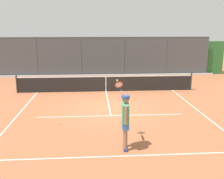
% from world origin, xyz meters
% --- Properties ---
extents(ground_plane, '(60.00, 60.00, 0.00)m').
position_xyz_m(ground_plane, '(0.00, 0.00, 0.00)').
color(ground_plane, '#A8603D').
extents(court_line_markings, '(8.47, 8.51, 0.01)m').
position_xyz_m(court_line_markings, '(0.00, 1.38, 0.00)').
color(court_line_markings, white).
rests_on(court_line_markings, ground).
extents(fence_backdrop, '(20.46, 1.37, 3.16)m').
position_xyz_m(fence_backdrop, '(0.00, -9.68, 1.37)').
color(fence_backdrop, '#474C51').
rests_on(fence_backdrop, ground).
extents(tennis_net, '(10.88, 0.09, 1.07)m').
position_xyz_m(tennis_net, '(0.00, -3.67, 0.49)').
color(tennis_net, '#2D2D2D').
rests_on(tennis_net, ground).
extents(tennis_player, '(0.43, 1.47, 2.09)m').
position_xyz_m(tennis_player, '(-0.23, 4.28, 1.07)').
color(tennis_player, navy).
rests_on(tennis_player, ground).
extents(tennis_ball_near_net, '(0.07, 0.07, 0.07)m').
position_xyz_m(tennis_ball_near_net, '(2.19, 1.89, 0.03)').
color(tennis_ball_near_net, '#CCDB33').
rests_on(tennis_ball_near_net, ground).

